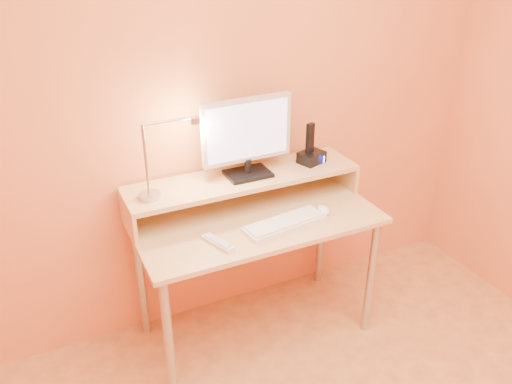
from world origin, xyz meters
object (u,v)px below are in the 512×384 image
keyboard (285,224)px  phone_dock (311,157)px  mouse (324,210)px  lamp_base (150,196)px  remote_control (218,243)px  monitor_panel (247,130)px

keyboard → phone_dock: bearing=35.1°
phone_dock → mouse: bearing=-123.6°
lamp_base → mouse: lamp_base is taller
lamp_base → phone_dock: size_ratio=0.77×
keyboard → remote_control: keyboard is taller
lamp_base → mouse: size_ratio=1.06×
keyboard → monitor_panel: bearing=94.7°
monitor_panel → mouse: size_ratio=4.92×
monitor_panel → lamp_base: 0.56m
phone_dock → remote_control: 0.74m
phone_dock → keyboard: 0.45m
phone_dock → monitor_panel: bearing=160.3°
mouse → phone_dock: bearing=85.0°
lamp_base → mouse: 0.85m
monitor_panel → phone_dock: bearing=-3.0°
phone_dock → keyboard: size_ratio=0.31×
keyboard → mouse: mouse is taller
lamp_base → phone_dock: (0.88, 0.03, 0.02)m
lamp_base → keyboard: lamp_base is taller
monitor_panel → remote_control: monitor_panel is taller
keyboard → mouse: bearing=0.0°
monitor_panel → lamp_base: size_ratio=4.65×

